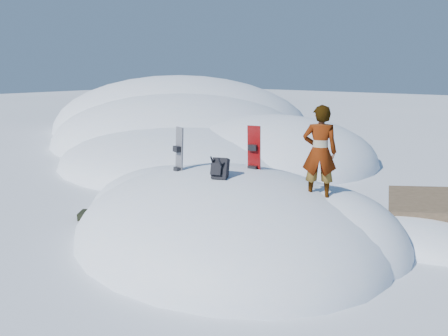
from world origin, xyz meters
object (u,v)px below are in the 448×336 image
Objects in this scene: snowboard_red at (254,160)px; snowboard_dark at (179,162)px; person at (320,152)px; backpack at (220,169)px.

snowboard_red reaches higher than snowboard_dark.
snowboard_red is 0.88× the size of person.
person is (2.92, 0.77, 0.45)m from snowboard_dark.
person is (1.65, 0.92, 0.39)m from backpack.
snowboard_dark is 3.07× the size of backpack.
snowboard_red is at bearing -33.68° from person.
backpack is at bearing 2.14° from person.
snowboard_red is at bearing 54.79° from snowboard_dark.
snowboard_dark is 3.05m from person.
backpack is at bearing 11.61° from snowboard_dark.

